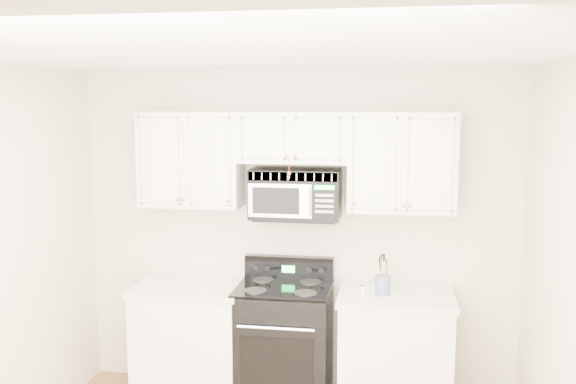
# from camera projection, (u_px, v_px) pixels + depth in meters

# --- Properties ---
(room) EXTENTS (3.51, 3.51, 2.61)m
(room) POSITION_uv_depth(u_px,v_px,m) (249.00, 296.00, 3.46)
(room) COLOR brown
(room) RESTS_ON ground
(base_cabinet_left) EXTENTS (0.86, 0.65, 0.92)m
(base_cabinet_left) POSITION_uv_depth(u_px,v_px,m) (192.00, 344.00, 5.12)
(base_cabinet_left) COLOR silver
(base_cabinet_left) RESTS_ON ground
(base_cabinet_right) EXTENTS (0.86, 0.65, 0.92)m
(base_cabinet_right) POSITION_uv_depth(u_px,v_px,m) (395.00, 357.00, 4.86)
(base_cabinet_right) COLOR silver
(base_cabinet_right) RESTS_ON ground
(range) EXTENTS (0.72, 0.66, 1.11)m
(range) POSITION_uv_depth(u_px,v_px,m) (284.00, 342.00, 5.00)
(range) COLOR black
(range) RESTS_ON ground
(upper_cabinets) EXTENTS (2.44, 0.37, 0.75)m
(upper_cabinets) POSITION_uv_depth(u_px,v_px,m) (294.00, 156.00, 4.93)
(upper_cabinets) COLOR silver
(upper_cabinets) RESTS_ON ground
(microwave) EXTENTS (0.69, 0.40, 0.38)m
(microwave) POSITION_uv_depth(u_px,v_px,m) (296.00, 194.00, 4.95)
(microwave) COLOR black
(microwave) RESTS_ON ground
(utensil_crock) EXTENTS (0.11, 0.11, 0.30)m
(utensil_crock) POSITION_uv_depth(u_px,v_px,m) (383.00, 284.00, 4.78)
(utensil_crock) COLOR #4D5A90
(utensil_crock) RESTS_ON base_cabinet_right
(shaker_salt) EXTENTS (0.04, 0.04, 0.09)m
(shaker_salt) POSITION_uv_depth(u_px,v_px,m) (364.00, 290.00, 4.73)
(shaker_salt) COLOR silver
(shaker_salt) RESTS_ON base_cabinet_right
(shaker_pepper) EXTENTS (0.04, 0.04, 0.10)m
(shaker_pepper) POSITION_uv_depth(u_px,v_px,m) (375.00, 286.00, 4.84)
(shaker_pepper) COLOR silver
(shaker_pepper) RESTS_ON base_cabinet_right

